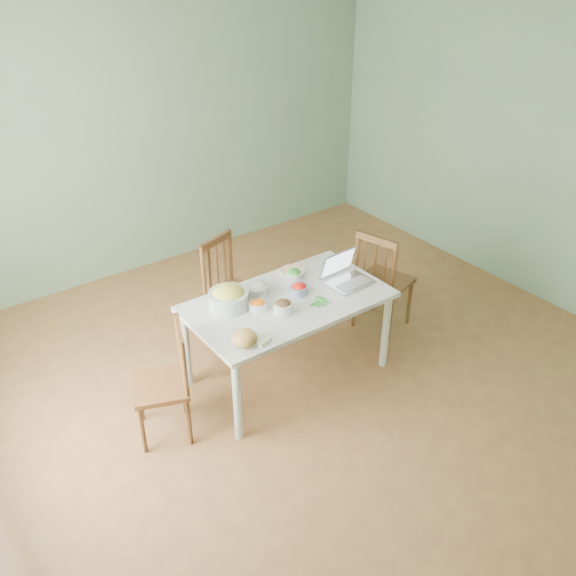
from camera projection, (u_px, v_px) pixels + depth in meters
floor at (314, 376)px, 4.96m from camera, size 5.00×5.00×0.00m
ceiling at (324, 10)px, 3.57m from camera, size 5.00×5.00×0.00m
wall_back at (157, 134)px, 6.00m from camera, size 5.00×0.00×2.70m
wall_right at (537, 153)px, 5.53m from camera, size 0.00×5.00×2.70m
dining_table at (288, 338)px, 4.81m from camera, size 1.51×0.85×0.71m
chair_far at (235, 293)px, 5.17m from camera, size 0.52×0.50×0.93m
chair_left at (160, 384)px, 4.21m from camera, size 0.48×0.49×0.87m
chair_right at (384, 279)px, 5.35m from camera, size 0.50×0.51×0.95m
bread_boule at (245, 338)px, 4.10m from camera, size 0.19×0.19×0.11m
butter_stick at (265, 342)px, 4.14m from camera, size 0.12×0.07×0.03m
bowl_squash at (229, 297)px, 4.49m from camera, size 0.39×0.39×0.17m
bowl_carrot at (258, 305)px, 4.49m from camera, size 0.16×0.16×0.08m
bowl_onion at (257, 289)px, 4.66m from camera, size 0.19×0.19×0.10m
bowl_mushroom at (283, 306)px, 4.45m from camera, size 0.18×0.18×0.10m
bowl_redpep at (299, 289)px, 4.67m from camera, size 0.14×0.14×0.08m
bowl_broccoli at (294, 274)px, 4.86m from camera, size 0.17×0.17×0.08m
flatbread at (293, 271)px, 4.97m from camera, size 0.23×0.23×0.02m
basil_bunch at (318, 302)px, 4.58m from camera, size 0.18×0.18×0.02m
laptop at (351, 271)px, 4.76m from camera, size 0.35×0.31×0.23m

